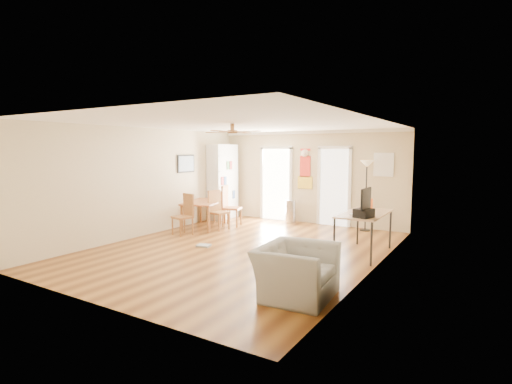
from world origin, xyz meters
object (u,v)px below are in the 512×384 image
Objects in this scene: computer_desk at (364,234)px; wastebasket_a at (282,254)px; armchair at (296,271)px; dining_chair_right_a at (232,206)px; dining_chair_far at (222,207)px; wastebasket_b at (326,258)px; trash_can at (291,211)px; bookshelf at (223,182)px; torchiere_lamp at (366,196)px; printer at (364,213)px; dining_chair_near at (182,215)px; dining_table at (204,214)px; dining_chair_right_b at (219,210)px.

computer_desk reaches higher than wastebasket_a.
dining_chair_right_a is at bearing 40.50° from armchair.
dining_chair_far is 4.84m from wastebasket_b.
trash_can reaches higher than wastebasket_a.
bookshelf is at bearing 145.80° from wastebasket_b.
trash_can is at bearing -179.54° from torchiere_lamp.
armchair is at bearing -83.92° from wastebasket_b.
trash_can is 0.58× the size of armchair.
dining_chair_right_a is 5.34m from armchair.
dining_chair_far is 0.59× the size of computer_desk.
printer is 1.05× the size of wastebasket_b.
computer_desk is 1.38× the size of armchair.
wastebasket_b is (3.97, -0.67, -0.34)m from dining_chair_near.
bookshelf reaches higher than wastebasket_b.
dining_chair_near is 3.09× the size of printer.
torchiere_lamp reaches higher than computer_desk.
armchair is at bearing -152.13° from dining_chair_right_a.
computer_desk is (4.46, -1.30, -0.04)m from dining_chair_far.
torchiere_lamp is (3.29, 1.27, 0.36)m from dining_chair_right_a.
printer is at bearing 175.04° from dining_chair_far.
trash_can is at bearing 23.04° from armchair.
printer reaches higher than dining_table.
dining_chair_right_b is 3.15× the size of printer.
trash_can is 0.42× the size of computer_desk.
wastebasket_b is at bearing 165.51° from dining_chair_far.
dining_chair_far is 0.81× the size of armchair.
torchiere_lamp is at bearing -50.54° from dining_chair_right_b.
computer_desk is (2.75, -2.28, 0.09)m from trash_can.
wastebasket_b is (3.58, -1.66, -0.35)m from dining_chair_right_b.
bookshelf is 6.60m from armchair.
dining_table is 0.78m from dining_chair_right_a.
dining_chair_right_a reaches higher than dining_chair_near.
wastebasket_b is (4.49, -3.05, -0.96)m from bookshelf.
dining_chair_right_a is 1.62m from dining_chair_near.
computer_desk is at bearing -39.62° from trash_can.
armchair is at bearing -55.58° from wastebasket_a.
armchair is (0.46, -5.07, -0.54)m from torchiere_lamp.
computer_desk is 2.78m from armchair.
armchair is (4.13, -2.23, -0.13)m from dining_chair_near.
computer_desk is 1.28m from wastebasket_b.
wastebasket_a is at bearing -97.85° from torchiere_lamp.
wastebasket_a is (2.79, -2.39, -0.38)m from dining_chair_right_a.
computer_desk is at bearing -179.46° from dining_chair_far.
dining_chair_right_b is 3.80m from torchiere_lamp.
dining_chair_far is (-0.54, 0.86, -0.05)m from dining_chair_right_b.
printer reaches higher than computer_desk.
dining_chair_right_b is 0.65× the size of computer_desk.
bookshelf reaches higher than dining_chair_far.
dining_chair_right_b is 3.07× the size of wastebasket_a.
dining_table is at bearing 48.57° from armchair.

